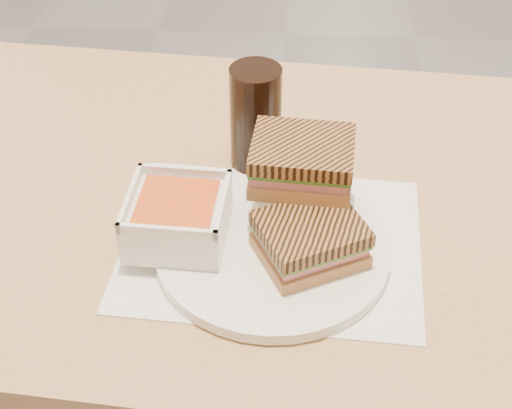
# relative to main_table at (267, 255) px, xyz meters

# --- Properties ---
(main_table) EXTENTS (1.25, 0.79, 0.75)m
(main_table) POSITION_rel_main_table_xyz_m (0.00, 0.00, 0.00)
(main_table) COLOR tan
(main_table) RESTS_ON ground
(tray_liner) EXTENTS (0.38, 0.30, 0.00)m
(tray_liner) POSITION_rel_main_table_xyz_m (0.01, -0.10, 0.11)
(tray_liner) COLOR white
(tray_liner) RESTS_ON main_table
(plate) EXTENTS (0.28, 0.28, 0.02)m
(plate) POSITION_rel_main_table_xyz_m (0.01, -0.12, 0.12)
(plate) COLOR white
(plate) RESTS_ON tray_liner
(soup_bowl) EXTENTS (0.12, 0.12, 0.06)m
(soup_bowl) POSITION_rel_main_table_xyz_m (-0.10, -0.11, 0.16)
(soup_bowl) COLOR white
(soup_bowl) RESTS_ON plate
(panini_lower) EXTENTS (0.14, 0.14, 0.05)m
(panini_lower) POSITION_rel_main_table_xyz_m (0.06, -0.13, 0.16)
(panini_lower) COLOR #BB854C
(panini_lower) RESTS_ON plate
(panini_upper) EXTENTS (0.13, 0.11, 0.05)m
(panini_upper) POSITION_rel_main_table_xyz_m (0.04, -0.05, 0.21)
(panini_upper) COLOR #BB854C
(panini_upper) RESTS_ON panini_lower
(cola_glass) EXTENTS (0.07, 0.07, 0.15)m
(cola_glass) POSITION_rel_main_table_xyz_m (-0.02, 0.07, 0.19)
(cola_glass) COLOR black
(cola_glass) RESTS_ON main_table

